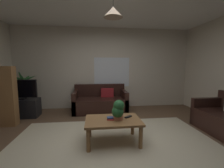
{
  "coord_description": "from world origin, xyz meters",
  "views": [
    {
      "loc": [
        -0.34,
        -2.58,
        1.39
      ],
      "look_at": [
        0.0,
        0.3,
        1.05
      ],
      "focal_mm": 23.9,
      "sensor_mm": 36.0,
      "label": 1
    }
  ],
  "objects": [
    {
      "name": "tv",
      "position": [
        -2.35,
        1.67,
        0.78
      ],
      "size": [
        0.87,
        0.16,
        0.54
      ],
      "color": "black",
      "rests_on": "tv_stand"
    },
    {
      "name": "window_pane",
      "position": [
        0.24,
        2.44,
        1.2
      ],
      "size": [
        1.19,
        0.01,
        0.98
      ],
      "primitive_type": "cube",
      "color": "white"
    },
    {
      "name": "coffee_table",
      "position": [
        -0.01,
        0.02,
        0.37
      ],
      "size": [
        1.0,
        0.66,
        0.43
      ],
      "color": "olive",
      "rests_on": "ground"
    },
    {
      "name": "tv_stand",
      "position": [
        -2.35,
        1.69,
        0.25
      ],
      "size": [
        0.9,
        0.44,
        0.5
      ],
      "primitive_type": "cube",
      "color": "black",
      "rests_on": "ground"
    },
    {
      "name": "pendant_lamp",
      "position": [
        -0.01,
        0.02,
        2.3
      ],
      "size": [
        0.33,
        0.33,
        0.45
      ],
      "color": "black"
    },
    {
      "name": "potted_plant_on_table",
      "position": [
        0.07,
        -0.02,
        0.62
      ],
      "size": [
        0.23,
        0.23,
        0.37
      ],
      "color": "#B77051",
      "rests_on": "coffee_table"
    },
    {
      "name": "rug",
      "position": [
        0.0,
        -0.2,
        0.0
      ],
      "size": [
        3.77,
        2.68,
        0.01
      ],
      "primitive_type": "cube",
      "color": "beige",
      "rests_on": "ground"
    },
    {
      "name": "couch_under_window",
      "position": [
        -0.17,
        1.97,
        0.27
      ],
      "size": [
        1.62,
        0.82,
        0.82
      ],
      "color": "black",
      "rests_on": "ground"
    },
    {
      "name": "wall_back",
      "position": [
        0.0,
        2.47,
        1.33
      ],
      "size": [
        5.92,
        0.06,
        2.66
      ],
      "primitive_type": "cube",
      "color": "beige",
      "rests_on": "ground"
    },
    {
      "name": "remote_on_table_0",
      "position": [
        0.29,
        0.1,
        0.45
      ],
      "size": [
        0.16,
        0.13,
        0.02
      ],
      "primitive_type": "cube",
      "rotation": [
        0.0,
        0.0,
        5.32
      ],
      "color": "black",
      "rests_on": "coffee_table"
    },
    {
      "name": "book_on_table_0",
      "position": [
        -0.06,
        0.01,
        0.45
      ],
      "size": [
        0.14,
        0.12,
        0.02
      ],
      "primitive_type": "cube",
      "rotation": [
        0.0,
        0.0,
        -0.17
      ],
      "color": "#B22D2D",
      "rests_on": "coffee_table"
    },
    {
      "name": "floor",
      "position": [
        0.0,
        0.0,
        -0.01
      ],
      "size": [
        5.8,
        4.88,
        0.02
      ],
      "primitive_type": "cube",
      "color": "brown",
      "rests_on": "ground"
    },
    {
      "name": "book_on_table_1",
      "position": [
        -0.06,
        0.01,
        0.47
      ],
      "size": [
        0.13,
        0.09,
        0.03
      ],
      "primitive_type": "cube",
      "rotation": [
        0.0,
        0.0,
        0.03
      ],
      "color": "#2D4C8C",
      "rests_on": "coffee_table"
    },
    {
      "name": "potted_palm_corner",
      "position": [
        -2.5,
        2.22,
        0.53
      ],
      "size": [
        0.73,
        0.69,
        1.34
      ],
      "color": "brown",
      "rests_on": "ground"
    }
  ]
}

